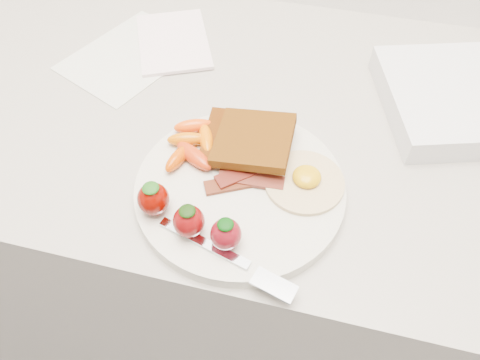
# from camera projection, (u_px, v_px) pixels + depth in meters

# --- Properties ---
(counter) EXTENTS (2.00, 0.60, 0.90)m
(counter) POSITION_uv_depth(u_px,v_px,m) (255.00, 255.00, 1.06)
(counter) COLOR gray
(counter) RESTS_ON ground
(plate) EXTENTS (0.27, 0.27, 0.02)m
(plate) POSITION_uv_depth(u_px,v_px,m) (240.00, 189.00, 0.60)
(plate) COLOR beige
(plate) RESTS_ON counter
(toast_lower) EXTENTS (0.10, 0.10, 0.01)m
(toast_lower) POSITION_uv_depth(u_px,v_px,m) (240.00, 139.00, 0.64)
(toast_lower) COLOR black
(toast_lower) RESTS_ON plate
(toast_upper) EXTENTS (0.10, 0.10, 0.02)m
(toast_upper) POSITION_uv_depth(u_px,v_px,m) (254.00, 140.00, 0.62)
(toast_upper) COLOR #351E05
(toast_upper) RESTS_ON toast_lower
(fried_egg) EXTENTS (0.13, 0.13, 0.02)m
(fried_egg) POSITION_uv_depth(u_px,v_px,m) (305.00, 180.00, 0.59)
(fried_egg) COLOR beige
(fried_egg) RESTS_ON plate
(bacon_strips) EXTENTS (0.10, 0.08, 0.01)m
(bacon_strips) POSITION_uv_depth(u_px,v_px,m) (245.00, 178.00, 0.60)
(bacon_strips) COLOR #360E04
(bacon_strips) RESTS_ON plate
(baby_carrots) EXTENTS (0.08, 0.11, 0.02)m
(baby_carrots) POSITION_uv_depth(u_px,v_px,m) (192.00, 144.00, 0.63)
(baby_carrots) COLOR #D46503
(baby_carrots) RESTS_ON plate
(strawberries) EXTENTS (0.13, 0.06, 0.05)m
(strawberries) POSITION_uv_depth(u_px,v_px,m) (186.00, 216.00, 0.54)
(strawberries) COLOR #5F0600
(strawberries) RESTS_ON plate
(fork) EXTENTS (0.18, 0.07, 0.00)m
(fork) POSITION_uv_depth(u_px,v_px,m) (235.00, 261.00, 0.53)
(fork) COLOR silver
(fork) RESTS_ON plate
(paper_sheet) EXTENTS (0.23, 0.26, 0.00)m
(paper_sheet) POSITION_uv_depth(u_px,v_px,m) (131.00, 55.00, 0.79)
(paper_sheet) COLOR silver
(paper_sheet) RESTS_ON counter
(notepad) EXTENTS (0.18, 0.20, 0.01)m
(notepad) POSITION_uv_depth(u_px,v_px,m) (173.00, 41.00, 0.81)
(notepad) COLOR white
(notepad) RESTS_ON paper_sheet
(appliance) EXTENTS (0.32, 0.28, 0.04)m
(appliance) POSITION_uv_depth(u_px,v_px,m) (476.00, 98.00, 0.69)
(appliance) COLOR silver
(appliance) RESTS_ON counter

